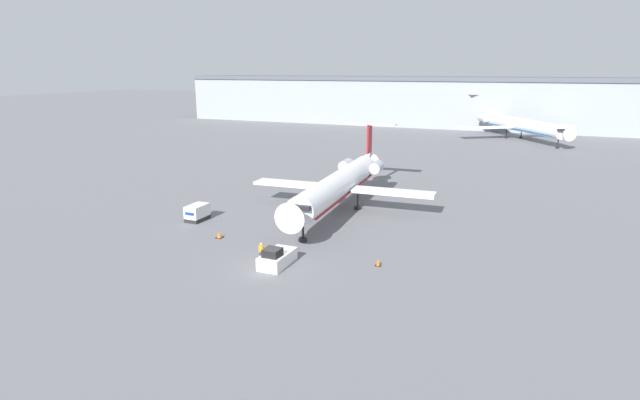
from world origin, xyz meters
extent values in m
plane|color=slate|center=(0.00, 0.00, 0.00)|extent=(600.00, 600.00, 0.00)
cube|color=#8C939E|center=(0.00, 120.00, 6.84)|extent=(180.00, 16.00, 13.68)
cube|color=#4C515B|center=(0.00, 120.00, 14.28)|extent=(180.00, 16.80, 1.20)
cylinder|color=white|center=(-0.81, 19.17, 3.45)|extent=(4.43, 25.58, 3.08)
cone|color=white|center=(-0.07, 5.23, 3.45)|extent=(3.20, 2.62, 3.08)
cube|color=black|center=(-0.12, 6.21, 3.99)|extent=(2.65, 0.84, 0.44)
cone|color=white|center=(-1.58, 33.56, 3.45)|extent=(2.94, 3.53, 2.77)
cube|color=maroon|center=(-0.81, 19.17, 2.45)|extent=(3.99, 23.02, 0.20)
cube|color=white|center=(5.67, 20.79, 2.76)|extent=(10.17, 3.19, 0.36)
cube|color=white|center=(-7.43, 20.09, 2.76)|extent=(10.17, 3.19, 0.36)
cylinder|color=#ADADB7|center=(0.86, 29.96, 3.84)|extent=(1.71, 2.93, 1.56)
cylinder|color=#ADADB7|center=(-3.62, 29.72, 3.84)|extent=(1.71, 2.93, 1.56)
cube|color=maroon|center=(-1.62, 34.24, 7.17)|extent=(0.36, 2.21, 4.35)
cube|color=white|center=(-1.62, 34.24, 9.34)|extent=(7.92, 2.22, 0.20)
cylinder|color=black|center=(-0.18, 7.46, 0.96)|extent=(0.24, 0.24, 1.92)
cylinder|color=black|center=(-0.18, 7.46, 0.20)|extent=(0.80, 0.80, 0.40)
cylinder|color=black|center=(-2.91, 20.93, 0.96)|extent=(0.24, 0.24, 1.92)
cylinder|color=black|center=(-2.91, 20.93, 0.20)|extent=(0.80, 0.80, 0.40)
cylinder|color=black|center=(1.09, 21.14, 0.96)|extent=(0.24, 0.24, 1.92)
cylinder|color=black|center=(1.09, 21.14, 0.20)|extent=(0.80, 0.80, 0.40)
cube|color=silver|center=(0.32, 0.82, 0.59)|extent=(2.09, 4.10, 1.17)
cube|color=black|center=(0.32, -0.08, 1.52)|extent=(1.46, 1.48, 0.70)
cube|color=black|center=(0.32, 2.79, 0.41)|extent=(1.88, 0.30, 0.70)
cube|color=#232326|center=(-14.68, 9.43, 0.23)|extent=(1.72, 2.84, 0.45)
cube|color=silver|center=(-14.68, 9.43, 1.16)|extent=(1.72, 2.84, 1.41)
cube|color=navy|center=(-14.68, 7.99, 1.16)|extent=(1.21, 0.04, 0.36)
cube|color=#232838|center=(-1.54, 1.21, 0.42)|extent=(0.32, 0.20, 0.84)
cube|color=orange|center=(-1.54, 1.21, 1.18)|extent=(0.40, 0.24, 0.67)
sphere|color=tan|center=(-1.54, 1.21, 1.63)|extent=(0.25, 0.25, 0.25)
cube|color=black|center=(-8.77, 5.11, 0.02)|extent=(0.72, 0.72, 0.04)
cone|color=orange|center=(-8.77, 5.11, 0.35)|extent=(0.51, 0.51, 0.62)
cube|color=black|center=(8.77, 4.19, 0.02)|extent=(0.51, 0.51, 0.04)
cone|color=orange|center=(8.77, 4.19, 0.35)|extent=(0.37, 0.37, 0.63)
cylinder|color=white|center=(17.69, 98.20, 3.70)|extent=(20.81, 28.67, 3.25)
cone|color=white|center=(27.47, 83.70, 3.70)|extent=(4.14, 3.97, 3.25)
cube|color=black|center=(26.89, 84.56, 4.26)|extent=(2.68, 2.12, 0.44)
cone|color=white|center=(7.63, 113.11, 3.70)|extent=(4.42, 4.59, 2.92)
cube|color=#0C5999|center=(17.69, 98.20, 2.64)|extent=(18.73, 25.80, 0.20)
cube|color=white|center=(23.89, 104.34, 2.97)|extent=(13.31, 10.43, 0.36)
cube|color=white|center=(9.67, 94.75, 2.97)|extent=(13.31, 10.43, 0.36)
cylinder|color=#ADADB7|center=(12.17, 110.89, 4.10)|extent=(3.34, 3.61, 2.00)
cylinder|color=#ADADB7|center=(7.98, 108.07, 4.10)|extent=(3.34, 3.61, 2.00)
cube|color=#0C5999|center=(7.23, 113.70, 7.82)|extent=(1.43, 1.96, 5.00)
cube|color=white|center=(7.23, 113.70, 10.32)|extent=(8.47, 6.53, 0.20)
cylinder|color=black|center=(26.19, 85.60, 1.04)|extent=(0.24, 0.24, 2.07)
cylinder|color=black|center=(26.19, 85.60, 0.20)|extent=(0.80, 0.80, 0.40)
cylinder|color=black|center=(14.70, 98.86, 1.04)|extent=(0.24, 0.24, 2.07)
cylinder|color=black|center=(14.70, 98.86, 0.20)|extent=(0.80, 0.80, 0.40)
cylinder|color=black|center=(18.19, 101.22, 1.04)|extent=(0.24, 0.24, 2.07)
cylinder|color=black|center=(18.19, 101.22, 0.20)|extent=(0.80, 0.80, 0.40)
camera|label=1|loc=(20.21, -36.49, 17.19)|focal=28.00mm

